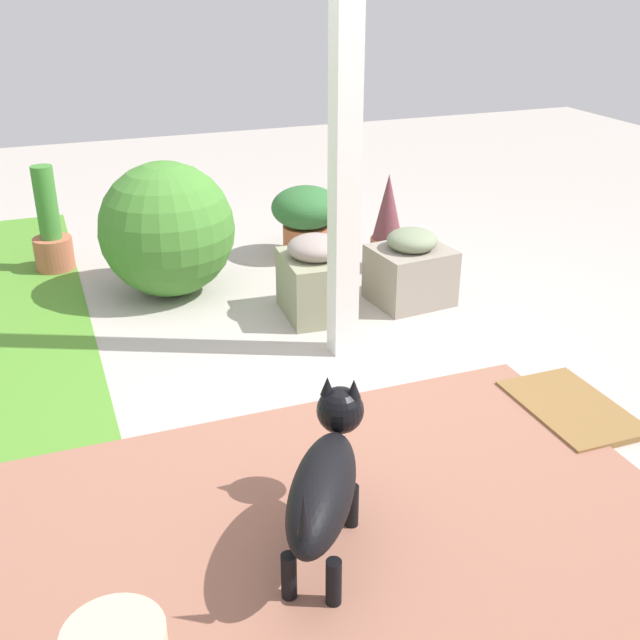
{
  "coord_description": "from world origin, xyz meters",
  "views": [
    {
      "loc": [
        -3.15,
        1.19,
        1.86
      ],
      "look_at": [
        -0.04,
        0.01,
        0.31
      ],
      "focal_mm": 43.37,
      "sensor_mm": 36.0,
      "label": 1
    }
  ],
  "objects_px": {
    "terracotta_pot_broad": "(306,216)",
    "dog": "(325,480)",
    "round_shrub": "(167,229)",
    "terracotta_pot_spiky": "(387,225)",
    "terracotta_pot_tall": "(51,234)",
    "porch_pillar": "(345,116)",
    "stone_planter_nearest": "(411,269)",
    "stone_planter_near": "(316,278)",
    "doormat": "(571,408)"
  },
  "relations": [
    {
      "from": "round_shrub",
      "to": "terracotta_pot_spiky",
      "type": "height_order",
      "value": "round_shrub"
    },
    {
      "from": "terracotta_pot_broad",
      "to": "terracotta_pot_spiky",
      "type": "height_order",
      "value": "terracotta_pot_spiky"
    },
    {
      "from": "round_shrub",
      "to": "terracotta_pot_broad",
      "type": "relative_size",
      "value": 1.65
    },
    {
      "from": "terracotta_pot_broad",
      "to": "terracotta_pot_spiky",
      "type": "bearing_deg",
      "value": -135.74
    },
    {
      "from": "round_shrub",
      "to": "doormat",
      "type": "distance_m",
      "value": 2.51
    },
    {
      "from": "stone_planter_nearest",
      "to": "terracotta_pot_broad",
      "type": "height_order",
      "value": "terracotta_pot_broad"
    },
    {
      "from": "dog",
      "to": "doormat",
      "type": "height_order",
      "value": "dog"
    },
    {
      "from": "terracotta_pot_tall",
      "to": "dog",
      "type": "distance_m",
      "value": 3.24
    },
    {
      "from": "round_shrub",
      "to": "terracotta_pot_broad",
      "type": "distance_m",
      "value": 1.05
    },
    {
      "from": "stone_planter_near",
      "to": "terracotta_pot_tall",
      "type": "bearing_deg",
      "value": 46.58
    },
    {
      "from": "stone_planter_nearest",
      "to": "terracotta_pot_spiky",
      "type": "height_order",
      "value": "terracotta_pot_spiky"
    },
    {
      "from": "porch_pillar",
      "to": "round_shrub",
      "type": "relative_size",
      "value": 3.0
    },
    {
      "from": "stone_planter_nearest",
      "to": "doormat",
      "type": "bearing_deg",
      "value": -174.97
    },
    {
      "from": "terracotta_pot_broad",
      "to": "terracotta_pot_tall",
      "type": "height_order",
      "value": "terracotta_pot_tall"
    },
    {
      "from": "terracotta_pot_broad",
      "to": "round_shrub",
      "type": "bearing_deg",
      "value": 107.38
    },
    {
      "from": "terracotta_pot_tall",
      "to": "doormat",
      "type": "xyz_separation_m",
      "value": [
        -2.7,
        -2.07,
        -0.23
      ]
    },
    {
      "from": "terracotta_pot_spiky",
      "to": "terracotta_pot_tall",
      "type": "distance_m",
      "value": 2.19
    },
    {
      "from": "stone_planter_near",
      "to": "terracotta_pot_spiky",
      "type": "bearing_deg",
      "value": -53.45
    },
    {
      "from": "round_shrub",
      "to": "dog",
      "type": "bearing_deg",
      "value": -178.86
    },
    {
      "from": "stone_planter_near",
      "to": "dog",
      "type": "relative_size",
      "value": 0.69
    },
    {
      "from": "terracotta_pot_tall",
      "to": "dog",
      "type": "xyz_separation_m",
      "value": [
        -3.16,
        -0.7,
        0.05
      ]
    },
    {
      "from": "stone_planter_nearest",
      "to": "porch_pillar",
      "type": "bearing_deg",
      "value": 126.13
    },
    {
      "from": "porch_pillar",
      "to": "terracotta_pot_broad",
      "type": "bearing_deg",
      "value": -12.36
    },
    {
      "from": "terracotta_pot_spiky",
      "to": "stone_planter_nearest",
      "type": "bearing_deg",
      "value": 169.52
    },
    {
      "from": "stone_planter_nearest",
      "to": "round_shrub",
      "type": "relative_size",
      "value": 0.59
    },
    {
      "from": "stone_planter_near",
      "to": "terracotta_pot_broad",
      "type": "bearing_deg",
      "value": -16.69
    },
    {
      "from": "porch_pillar",
      "to": "terracotta_pot_tall",
      "type": "distance_m",
      "value": 2.41
    },
    {
      "from": "dog",
      "to": "doormat",
      "type": "distance_m",
      "value": 1.48
    },
    {
      "from": "terracotta_pot_broad",
      "to": "terracotta_pot_tall",
      "type": "distance_m",
      "value": 1.68
    },
    {
      "from": "porch_pillar",
      "to": "terracotta_pot_spiky",
      "type": "relative_size",
      "value": 3.78
    },
    {
      "from": "terracotta_pot_spiky",
      "to": "doormat",
      "type": "distance_m",
      "value": 1.95
    },
    {
      "from": "stone_planter_nearest",
      "to": "terracotta_pot_spiky",
      "type": "relative_size",
      "value": 0.74
    },
    {
      "from": "stone_planter_near",
      "to": "round_shrub",
      "type": "bearing_deg",
      "value": 49.01
    },
    {
      "from": "terracotta_pot_broad",
      "to": "dog",
      "type": "height_order",
      "value": "dog"
    },
    {
      "from": "porch_pillar",
      "to": "terracotta_pot_tall",
      "type": "relative_size",
      "value": 3.51
    },
    {
      "from": "stone_planter_nearest",
      "to": "terracotta_pot_spiky",
      "type": "bearing_deg",
      "value": -10.48
    },
    {
      "from": "terracotta_pot_broad",
      "to": "doormat",
      "type": "distance_m",
      "value": 2.4
    },
    {
      "from": "terracotta_pot_tall",
      "to": "dog",
      "type": "bearing_deg",
      "value": -167.59
    },
    {
      "from": "stone_planter_nearest",
      "to": "stone_planter_near",
      "type": "bearing_deg",
      "value": 87.4
    },
    {
      "from": "stone_planter_near",
      "to": "terracotta_pot_broad",
      "type": "distance_m",
      "value": 0.98
    },
    {
      "from": "stone_planter_near",
      "to": "dog",
      "type": "distance_m",
      "value": 1.99
    },
    {
      "from": "round_shrub",
      "to": "doormat",
      "type": "relative_size",
      "value": 1.3
    },
    {
      "from": "terracotta_pot_broad",
      "to": "doormat",
      "type": "relative_size",
      "value": 0.79
    },
    {
      "from": "terracotta_pot_tall",
      "to": "terracotta_pot_spiky",
      "type": "bearing_deg",
      "value": -110.73
    },
    {
      "from": "terracotta_pot_spiky",
      "to": "round_shrub",
      "type": "bearing_deg",
      "value": 85.53
    },
    {
      "from": "round_shrub",
      "to": "dog",
      "type": "height_order",
      "value": "round_shrub"
    },
    {
      "from": "porch_pillar",
      "to": "stone_planter_nearest",
      "type": "height_order",
      "value": "porch_pillar"
    },
    {
      "from": "dog",
      "to": "terracotta_pot_tall",
      "type": "bearing_deg",
      "value": 12.41
    },
    {
      "from": "terracotta_pot_spiky",
      "to": "dog",
      "type": "relative_size",
      "value": 0.91
    },
    {
      "from": "stone_planter_near",
      "to": "stone_planter_nearest",
      "type": "bearing_deg",
      "value": -92.6
    }
  ]
}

